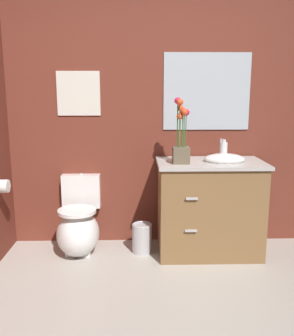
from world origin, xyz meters
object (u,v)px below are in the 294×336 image
(soap_bottle, at_px, (224,151))
(wall_poster, at_px, (78,93))
(toilet_paper_roll, at_px, (2,186))
(trash_bin, at_px, (142,238))
(toilet, at_px, (79,227))
(flower_vase, at_px, (181,141))
(wall_mirror, at_px, (207,92))
(vanity_cabinet, at_px, (209,206))

(soap_bottle, height_order, wall_poster, wall_poster)
(toilet_paper_roll, bearing_deg, trash_bin, 8.73)
(wall_poster, bearing_deg, toilet, -90.00)
(soap_bottle, distance_m, trash_bin, 1.08)
(flower_vase, height_order, trash_bin, flower_vase)
(toilet, distance_m, flower_vase, 1.22)
(toilet, height_order, flower_vase, flower_vase)
(trash_bin, relative_size, wall_poster, 0.68)
(wall_mirror, bearing_deg, trash_bin, -154.83)
(flower_vase, height_order, toilet_paper_roll, flower_vase)
(vanity_cabinet, distance_m, toilet_paper_roll, 1.80)
(vanity_cabinet, xyz_separation_m, toilet_paper_roll, (-1.78, -0.17, 0.24))
(trash_bin, xyz_separation_m, toilet_paper_roll, (-1.17, -0.18, 0.54))
(soap_bottle, height_order, wall_mirror, wall_mirror)
(vanity_cabinet, bearing_deg, toilet, 178.72)
(vanity_cabinet, xyz_separation_m, flower_vase, (-0.28, -0.08, 0.61))
(toilet, xyz_separation_m, toilet_paper_roll, (-0.59, -0.20, 0.44))
(wall_poster, xyz_separation_m, toilet_paper_roll, (-0.59, -0.46, -0.75))
(toilet, bearing_deg, wall_mirror, 12.76)
(vanity_cabinet, distance_m, wall_poster, 1.58)
(trash_bin, xyz_separation_m, wall_mirror, (0.61, 0.28, 1.31))
(trash_bin, xyz_separation_m, wall_poster, (-0.58, 0.28, 1.30))
(flower_vase, height_order, wall_mirror, wall_mirror)
(wall_mirror, bearing_deg, flower_vase, -126.30)
(trash_bin, height_order, wall_mirror, wall_mirror)
(flower_vase, xyz_separation_m, soap_bottle, (0.39, 0.09, -0.11))
(toilet, relative_size, trash_bin, 2.54)
(vanity_cabinet, bearing_deg, wall_poster, 166.05)
(soap_bottle, relative_size, toilet_paper_roll, 1.73)
(vanity_cabinet, bearing_deg, trash_bin, 179.12)
(flower_vase, bearing_deg, toilet, 173.48)
(flower_vase, relative_size, toilet_paper_roll, 5.05)
(flower_vase, xyz_separation_m, trash_bin, (-0.33, 0.09, -0.91))
(soap_bottle, xyz_separation_m, toilet_paper_roll, (-1.89, -0.19, -0.26))
(vanity_cabinet, bearing_deg, flower_vase, -164.31)
(toilet, xyz_separation_m, flower_vase, (0.91, -0.10, 0.80))
(flower_vase, xyz_separation_m, toilet_paper_roll, (-1.50, -0.09, -0.36))
(wall_poster, bearing_deg, trash_bin, -26.32)
(flower_vase, distance_m, wall_mirror, 0.61)
(soap_bottle, xyz_separation_m, trash_bin, (-0.72, -0.01, -0.80))
(trash_bin, distance_m, wall_mirror, 1.47)
(vanity_cabinet, height_order, flower_vase, flower_vase)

